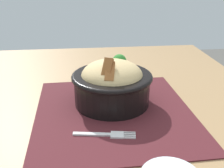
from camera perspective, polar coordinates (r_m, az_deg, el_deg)
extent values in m
cube|color=#99754C|center=(0.61, -0.69, -8.95)|extent=(1.18, 0.85, 0.03)
cylinder|color=olive|center=(1.30, -19.70, -10.91)|extent=(0.04, 0.04, 0.72)
cylinder|color=olive|center=(1.32, 13.26, -9.29)|extent=(0.04, 0.04, 0.72)
cube|color=#47191E|center=(0.63, 0.44, -5.91)|extent=(0.39, 0.37, 0.00)
cylinder|color=black|center=(0.65, 0.00, -0.98)|extent=(0.18, 0.18, 0.08)
torus|color=black|center=(0.64, 0.00, 1.61)|extent=(0.19, 0.19, 0.01)
ellipsoid|color=tan|center=(0.64, 0.00, 1.69)|extent=(0.15, 0.15, 0.08)
sphere|color=#287027|center=(0.67, 1.56, 4.78)|extent=(0.04, 0.04, 0.04)
cylinder|color=orange|center=(0.64, -1.00, 3.41)|extent=(0.03, 0.02, 0.01)
cube|color=brown|center=(0.59, -1.45, 2.93)|extent=(0.04, 0.03, 0.05)
cube|color=brown|center=(0.59, -0.45, 2.64)|extent=(0.04, 0.03, 0.04)
cube|color=silver|center=(0.55, -4.94, -10.48)|extent=(0.02, 0.06, 0.00)
cube|color=silver|center=(0.55, -0.94, -10.63)|extent=(0.01, 0.01, 0.00)
cube|color=silver|center=(0.55, 1.08, -10.69)|extent=(0.03, 0.03, 0.00)
cube|color=silver|center=(0.54, 3.76, -11.28)|extent=(0.01, 0.02, 0.00)
cube|color=silver|center=(0.54, 3.76, -10.92)|extent=(0.01, 0.02, 0.00)
cube|color=silver|center=(0.55, 3.75, -10.56)|extent=(0.01, 0.02, 0.00)
cube|color=silver|center=(0.55, 3.74, -10.22)|extent=(0.01, 0.02, 0.00)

